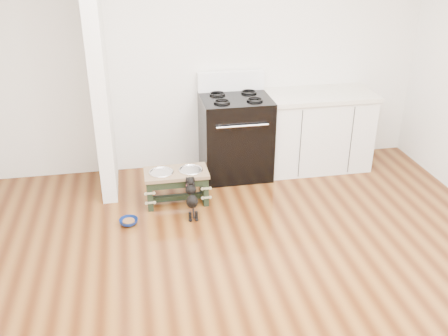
% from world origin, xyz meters
% --- Properties ---
extents(ground, '(5.00, 5.00, 0.00)m').
position_xyz_m(ground, '(0.00, 0.00, 0.00)').
color(ground, '#421E0B').
rests_on(ground, ground).
extents(room_shell, '(5.00, 5.00, 5.00)m').
position_xyz_m(room_shell, '(0.00, 0.00, 1.62)').
color(room_shell, silver).
rests_on(room_shell, ground).
extents(partition_wall, '(0.15, 0.80, 2.70)m').
position_xyz_m(partition_wall, '(-1.18, 2.10, 1.35)').
color(partition_wall, silver).
rests_on(partition_wall, ground).
extents(oven_range, '(0.76, 0.69, 1.14)m').
position_xyz_m(oven_range, '(0.25, 2.16, 0.48)').
color(oven_range, black).
rests_on(oven_range, ground).
extents(cabinet_run, '(1.24, 0.64, 0.91)m').
position_xyz_m(cabinet_run, '(1.23, 2.18, 0.45)').
color(cabinet_run, silver).
rests_on(cabinet_run, ground).
extents(dog_feeder, '(0.65, 0.35, 0.37)m').
position_xyz_m(dog_feeder, '(-0.48, 1.60, 0.25)').
color(dog_feeder, black).
rests_on(dog_feeder, ground).
extents(puppy, '(0.11, 0.33, 0.40)m').
position_xyz_m(puppy, '(-0.37, 1.30, 0.22)').
color(puppy, black).
rests_on(puppy, ground).
extents(floor_bowl, '(0.22, 0.22, 0.06)m').
position_xyz_m(floor_bowl, '(-0.99, 1.25, 0.03)').
color(floor_bowl, navy).
rests_on(floor_bowl, ground).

